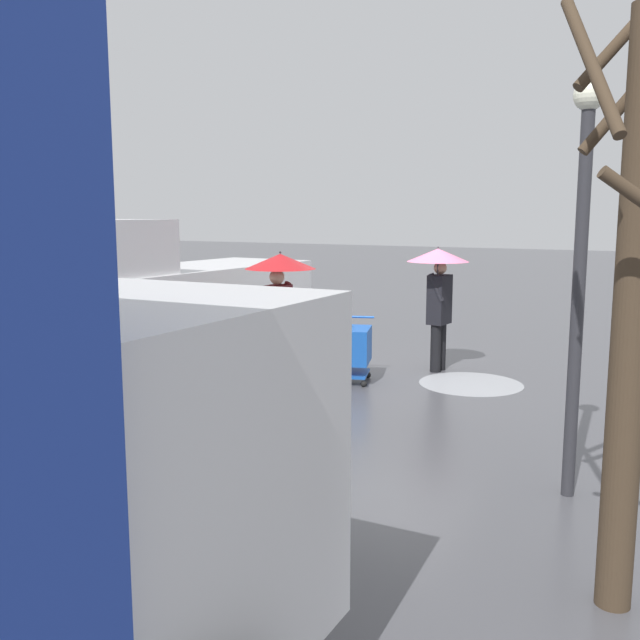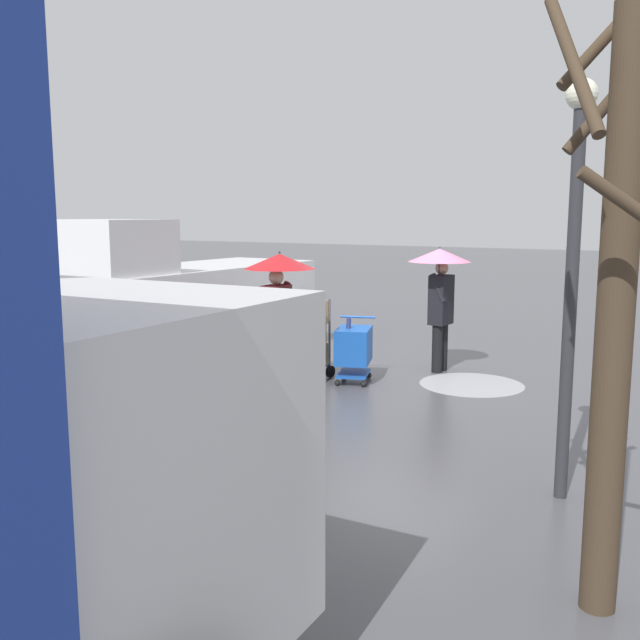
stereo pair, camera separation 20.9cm
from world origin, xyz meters
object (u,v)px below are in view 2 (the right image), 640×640
(pedestrian_black_side, at_px, (440,280))
(bare_tree_near, at_px, (614,302))
(shopping_cart_vendor, at_px, (354,347))
(street_lamp, at_px, (573,248))
(hand_dolly_boxes, at_px, (308,335))
(cargo_van_parked_right, at_px, (180,301))
(pedestrian_pink_side, at_px, (279,291))

(pedestrian_black_side, distance_m, bare_tree_near, 7.29)
(bare_tree_near, bearing_deg, shopping_cart_vendor, -47.45)
(pedestrian_black_side, bearing_deg, street_lamp, 123.75)
(shopping_cart_vendor, distance_m, hand_dolly_boxes, 0.79)
(cargo_van_parked_right, height_order, shopping_cart_vendor, cargo_van_parked_right)
(street_lamp, bearing_deg, bare_tree_near, 108.74)
(street_lamp, bearing_deg, cargo_van_parked_right, -19.83)
(hand_dolly_boxes, relative_size, street_lamp, 0.34)
(hand_dolly_boxes, bearing_deg, bare_tree_near, 138.02)
(shopping_cart_vendor, xyz_separation_m, pedestrian_pink_side, (0.54, 1.32, 1.00))
(shopping_cart_vendor, bearing_deg, cargo_van_parked_right, 9.43)
(cargo_van_parked_right, distance_m, pedestrian_pink_side, 2.77)
(pedestrian_pink_side, bearing_deg, bare_tree_near, 144.57)
(street_lamp, bearing_deg, pedestrian_pink_side, -21.59)
(pedestrian_black_side, height_order, bare_tree_near, bare_tree_near)
(pedestrian_pink_side, distance_m, pedestrian_black_side, 3.08)
(shopping_cart_vendor, distance_m, bare_tree_near, 6.84)
(bare_tree_near, distance_m, street_lamp, 1.96)
(street_lamp, bearing_deg, hand_dolly_boxes, -31.95)
(hand_dolly_boxes, xyz_separation_m, street_lamp, (-4.64, 2.89, 1.65))
(cargo_van_parked_right, bearing_deg, bare_tree_near, 150.27)
(pedestrian_black_side, xyz_separation_m, bare_tree_near, (-3.61, 6.31, 0.53))
(hand_dolly_boxes, relative_size, pedestrian_pink_side, 0.61)
(cargo_van_parked_right, height_order, bare_tree_near, bare_tree_near)
(pedestrian_black_side, relative_size, street_lamp, 0.56)
(shopping_cart_vendor, relative_size, pedestrian_black_side, 0.49)
(pedestrian_pink_side, distance_m, bare_tree_near, 6.22)
(hand_dolly_boxes, xyz_separation_m, pedestrian_pink_side, (-0.21, 1.14, 0.85))
(pedestrian_pink_side, relative_size, pedestrian_black_side, 1.00)
(shopping_cart_vendor, relative_size, bare_tree_near, 0.25)
(cargo_van_parked_right, xyz_separation_m, bare_tree_near, (-7.68, 4.39, 0.94))
(bare_tree_near, relative_size, street_lamp, 1.07)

